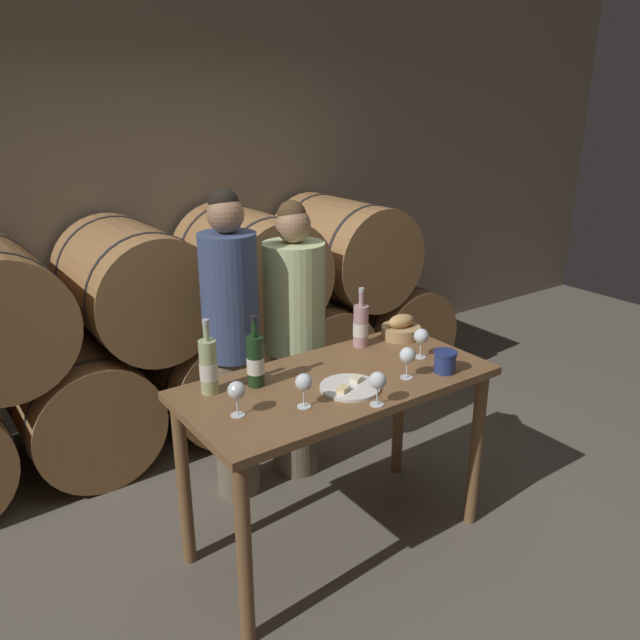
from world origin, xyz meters
The scene contains 17 objects.
ground_plane centered at (0.00, 0.00, 0.00)m, with size 10.00×10.00×0.00m, color #665E51.
stone_wall_back centered at (0.00, 2.17, 1.60)m, with size 10.00×0.12×3.20m.
barrel_stack centered at (0.00, 1.56, 0.68)m, with size 4.02×0.97×1.44m.
tasting_table centered at (0.00, 0.00, 0.77)m, with size 1.47×0.71×0.91m.
person_left centered at (-0.19, 0.68, 0.90)m, with size 0.30×0.30×1.73m.
person_right centered at (0.20, 0.68, 0.83)m, with size 0.35×0.35×1.63m.
wine_bottle_red centered at (-0.34, 0.16, 1.03)m, with size 0.08×0.08×0.33m.
wine_bottle_white centered at (-0.55, 0.21, 1.04)m, with size 0.08×0.08×0.34m.
wine_bottle_rose centered at (0.35, 0.26, 1.02)m, with size 0.08×0.08×0.32m.
blue_crock centered at (0.46, -0.23, 0.97)m, with size 0.11×0.11×0.10m.
bread_basket centered at (0.60, 0.23, 0.96)m, with size 0.21×0.21×0.13m.
cheese_plate centered at (-0.02, -0.12, 0.92)m, with size 0.27×0.27×0.04m.
wine_glass_far_left centered at (-0.55, -0.05, 1.02)m, with size 0.08×0.08×0.15m.
wine_glass_left centered at (-0.28, -0.14, 1.02)m, with size 0.08×0.08×0.15m.
wine_glass_center centered at (-0.02, -0.31, 1.02)m, with size 0.08×0.08×0.15m.
wine_glass_right centered at (0.27, -0.18, 1.02)m, with size 0.08×0.08×0.15m.
wine_glass_far_right centered at (0.49, -0.04, 1.02)m, with size 0.08×0.08×0.15m.
Camera 1 is at (-1.59, -2.11, 2.15)m, focal length 35.00 mm.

